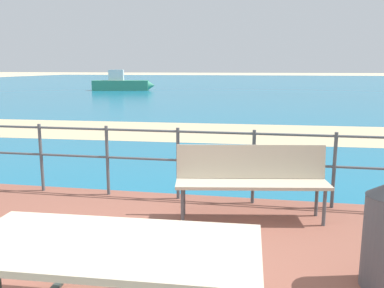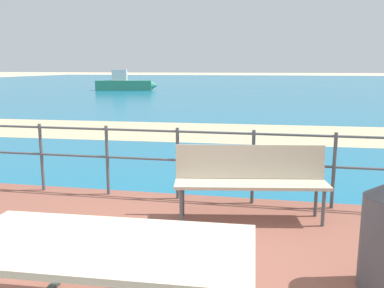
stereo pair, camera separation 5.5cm
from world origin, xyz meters
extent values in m
cube|color=#196B8E|center=(0.00, 40.00, 0.01)|extent=(90.00, 90.00, 0.01)
cube|color=tan|center=(0.00, 8.35, 0.01)|extent=(54.08, 5.11, 0.01)
cube|color=#BCAD93|center=(0.28, -0.62, 0.80)|extent=(1.72, 0.84, 0.04)
cube|color=#BCAD93|center=(0.25, 0.01, 0.54)|extent=(1.70, 0.32, 0.04)
cube|color=#BCAD93|center=(0.99, 1.81, 0.49)|extent=(1.77, 0.67, 0.04)
cube|color=#BCAD93|center=(0.96, 1.99, 0.71)|extent=(1.71, 0.35, 0.39)
cylinder|color=#4C5156|center=(0.24, 1.53, 0.28)|extent=(0.04, 0.04, 0.43)
cylinder|color=#4C5156|center=(0.19, 1.83, 0.28)|extent=(0.04, 0.04, 0.43)
cylinder|color=#4C5156|center=(1.79, 1.79, 0.28)|extent=(0.04, 0.04, 0.43)
cylinder|color=#4C5156|center=(1.74, 2.08, 0.28)|extent=(0.04, 0.04, 0.43)
cylinder|color=#4C5156|center=(-1.97, 2.41, 0.54)|extent=(0.04, 0.04, 0.96)
cylinder|color=#4C5156|center=(-0.98, 2.41, 0.54)|extent=(0.04, 0.04, 0.96)
cylinder|color=#4C5156|center=(0.00, 2.41, 0.54)|extent=(0.04, 0.04, 0.96)
cylinder|color=#4C5156|center=(0.98, 2.41, 0.54)|extent=(0.04, 0.04, 0.96)
cylinder|color=#4C5156|center=(1.97, 2.41, 0.54)|extent=(0.04, 0.04, 0.96)
cylinder|color=#4C5156|center=(0.00, 2.41, 0.97)|extent=(5.90, 0.03, 0.03)
cylinder|color=#4C5156|center=(0.00, 2.41, 0.59)|extent=(5.90, 0.03, 0.03)
cube|color=#338466|center=(-9.85, 26.92, 0.39)|extent=(4.33, 2.10, 0.76)
cube|color=silver|center=(-10.15, 26.84, 1.17)|extent=(1.22, 0.91, 0.81)
cone|color=#338466|center=(-7.57, 27.46, 0.39)|extent=(0.64, 0.78, 0.68)
camera|label=1|loc=(1.12, -2.64, 1.79)|focal=37.76mm
camera|label=2|loc=(1.17, -2.63, 1.79)|focal=37.76mm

